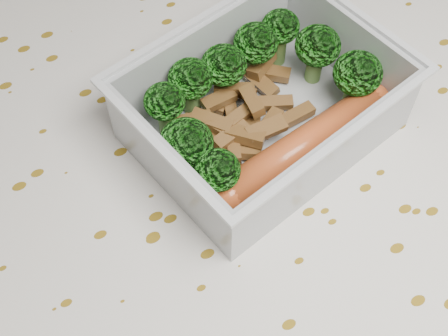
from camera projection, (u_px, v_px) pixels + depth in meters
name	position (u px, v px, depth m)	size (l,w,h in m)	color
dining_table	(227.00, 255.00, 0.49)	(1.40, 0.90, 0.75)	brown
tablecloth	(228.00, 226.00, 0.45)	(1.46, 0.96, 0.19)	silver
lunch_container	(263.00, 112.00, 0.43)	(0.20, 0.17, 0.06)	silver
broccoli_florets	(249.00, 84.00, 0.42)	(0.16, 0.12, 0.05)	#608C3F
meat_pile	(239.00, 118.00, 0.44)	(0.11, 0.08, 0.03)	brown
sausage	(304.00, 146.00, 0.42)	(0.15, 0.05, 0.03)	#C55123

